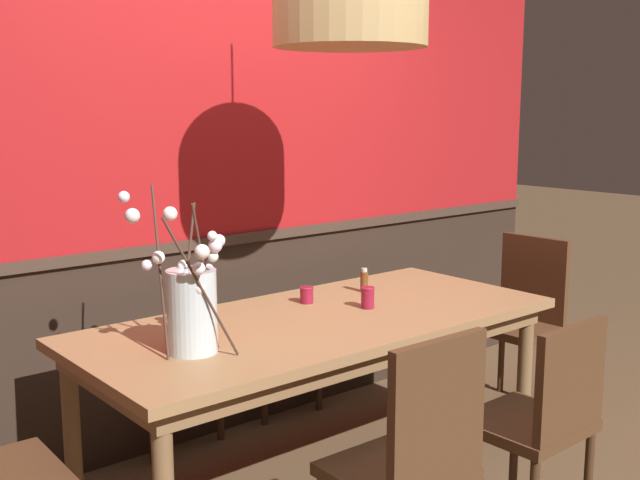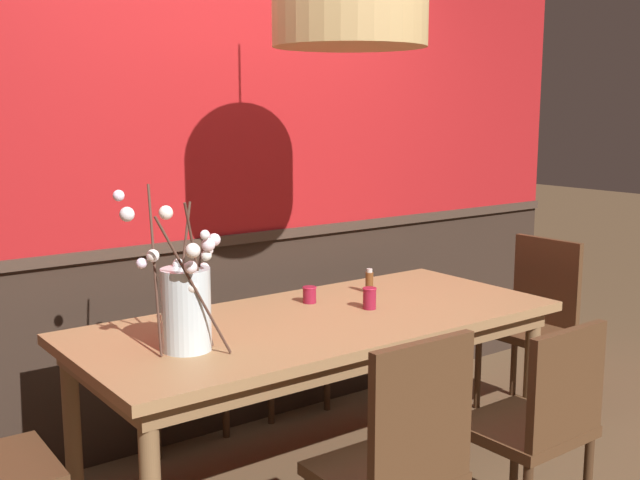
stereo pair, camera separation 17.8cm
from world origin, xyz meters
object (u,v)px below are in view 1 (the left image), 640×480
Objects in this scene: candle_holder_nearer_edge at (307,295)px; chair_near_side_left at (413,457)px; dining_table at (320,334)px; chair_near_side_right at (542,415)px; chair_head_east_end at (523,312)px; vase_with_blossoms at (191,308)px; chair_far_side_right at (268,314)px; chair_far_side_left at (159,340)px; pendant_lamp at (350,17)px; condiment_bottle at (364,281)px; candle_holder_nearer_center at (368,297)px.

chair_near_side_left is at bearing -111.50° from candle_holder_nearer_edge.
chair_near_side_right is (0.37, -0.89, -0.19)m from dining_table.
vase_with_blossoms is (-2.14, -0.05, 0.40)m from chair_head_east_end.
chair_far_side_right is 12.28× the size of candle_holder_nearer_edge.
chair_far_side_left is 0.84m from candle_holder_nearer_edge.
chair_far_side_right is 1.53× the size of vase_with_blossoms.
pendant_lamp is (-0.03, -0.32, 1.23)m from candle_holder_nearer_edge.
chair_near_side_right is 1.16m from condiment_bottle.
chair_far_side_right is at bearing 139.67° from chair_head_east_end.
condiment_bottle reaches higher than candle_holder_nearer_edge.
chair_near_side_left is at bearing -65.80° from vase_with_blossoms.
condiment_bottle is (-0.99, 0.24, 0.29)m from chair_head_east_end.
candle_holder_nearer_center is (0.26, -0.03, 0.13)m from dining_table.
chair_far_side_right reaches higher than candle_holder_nearer_center.
chair_near_side_right is at bearing -67.62° from dining_table.
chair_head_east_end is at bearing -0.91° from dining_table.
chair_head_east_end reaches higher than chair_near_side_right.
candle_holder_nearer_edge is at bearing 169.60° from chair_head_east_end.
chair_far_side_right reaches higher than condiment_bottle.
chair_near_side_right is 0.92× the size of chair_near_side_left.
chair_far_side_right reaches higher than chair_far_side_left.
chair_far_side_left is at bearing 122.37° from candle_holder_nearer_center.
vase_with_blossoms is at bearing -137.31° from chair_far_side_right.
chair_near_side_right is at bearing -90.11° from chair_far_side_right.
chair_near_side_right is 11.42× the size of candle_holder_nearer_edge.
chair_far_side_left is at bearing 111.07° from chair_near_side_right.
chair_head_east_end is 1.39m from chair_near_side_right.
candle_holder_nearer_center is (0.58, -0.91, 0.30)m from chair_far_side_left.
chair_far_side_left is (-0.32, 0.88, -0.17)m from dining_table.
chair_far_side_left is 1.15× the size of pendant_lamp.
chair_near_side_left is (-0.32, -0.87, -0.16)m from dining_table.
condiment_bottle is (0.20, 0.24, 0.01)m from candle_holder_nearer_center.
candle_holder_nearer_center is at bearing 21.02° from pendant_lamp.
vase_with_blossoms is at bearing -165.95° from condiment_bottle.
chair_far_side_left is at bearing 112.05° from pendant_lamp.
candle_holder_nearer_edge is 1.27m from pendant_lamp.
pendant_lamp reaches higher than candle_holder_nearer_center.
chair_near_side_right reaches higher than dining_table.
chair_near_side_left reaches higher than condiment_bottle.
chair_far_side_left is at bearing 139.36° from condiment_bottle.
dining_table is 21.78× the size of candle_holder_nearer_center.
condiment_bottle is (0.36, -0.01, 0.02)m from candle_holder_nearer_edge.
chair_far_side_left reaches higher than candle_holder_nearer_center.
chair_far_side_right is 0.98m from candle_holder_nearer_center.
pendant_lamp is at bearing -176.98° from chair_head_east_end.
chair_far_side_right reaches higher than chair_near_side_right.
vase_with_blossoms is 6.30× the size of candle_holder_nearer_center.
chair_near_side_left reaches higher than chair_far_side_right.
chair_head_east_end is 8.00× the size of condiment_bottle.
candle_holder_nearer_edge is at bearing 64.66° from dining_table.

